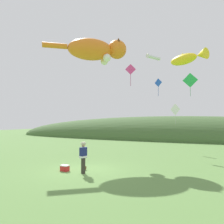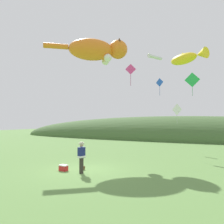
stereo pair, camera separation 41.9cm
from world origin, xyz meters
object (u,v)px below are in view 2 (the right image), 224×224
(kite_tube_streamer, at_px, (155,57))
(kite_diamond_pink, at_px, (131,70))
(kite_spool, at_px, (83,168))
(kite_diamond_green, at_px, (192,80))
(kite_giant_cat, at_px, (97,50))
(picnic_cooler, at_px, (63,168))
(kite_diamond_blue, at_px, (160,83))
(festival_attendant, at_px, (81,156))
(kite_diamond_white, at_px, (177,110))
(kite_fish_windsock, at_px, (187,58))

(kite_tube_streamer, relative_size, kite_diamond_pink, 1.03)
(kite_spool, relative_size, kite_diamond_green, 0.10)
(kite_giant_cat, bearing_deg, kite_spool, -66.57)
(picnic_cooler, relative_size, kite_diamond_pink, 0.29)
(kite_diamond_blue, bearing_deg, kite_diamond_pink, -100.99)
(festival_attendant, bearing_deg, picnic_cooler, 178.04)
(kite_giant_cat, distance_m, kite_diamond_white, 9.87)
(picnic_cooler, relative_size, kite_diamond_white, 0.24)
(kite_giant_cat, xyz_separation_m, kite_diamond_pink, (3.97, -1.52, -2.60))
(kite_tube_streamer, xyz_separation_m, kite_diamond_pink, (-0.33, -5.97, -2.57))
(kite_diamond_pink, bearing_deg, kite_diamond_blue, 79.01)
(kite_diamond_pink, bearing_deg, kite_diamond_white, 70.62)
(picnic_cooler, height_order, kite_diamond_white, kite_diamond_white)
(kite_diamond_green, bearing_deg, picnic_cooler, -114.21)
(kite_diamond_blue, bearing_deg, kite_spool, -102.90)
(kite_diamond_green, distance_m, kite_diamond_blue, 3.78)
(kite_diamond_green, distance_m, kite_diamond_white, 3.53)
(kite_diamond_green, xyz_separation_m, kite_diamond_white, (-1.40, -1.00, -3.08))
(picnic_cooler, bearing_deg, kite_diamond_pink, 68.42)
(kite_diamond_blue, height_order, kite_diamond_pink, kite_diamond_pink)
(kite_spool, distance_m, picnic_cooler, 1.17)
(kite_fish_windsock, bearing_deg, kite_tube_streamer, 123.52)
(picnic_cooler, distance_m, kite_giant_cat, 11.91)
(kite_spool, xyz_separation_m, kite_diamond_blue, (2.27, 9.91, 6.64))
(picnic_cooler, bearing_deg, festival_attendant, -1.96)
(kite_spool, bearing_deg, kite_giant_cat, 113.43)
(picnic_cooler, height_order, kite_tube_streamer, kite_tube_streamer)
(festival_attendant, bearing_deg, kite_diamond_green, 70.78)
(festival_attendant, relative_size, kite_spool, 7.34)
(kite_diamond_blue, bearing_deg, festival_attendant, -99.85)
(kite_fish_windsock, height_order, kite_diamond_blue, kite_fish_windsock)
(kite_spool, distance_m, kite_giant_cat, 11.72)
(kite_diamond_green, xyz_separation_m, kite_diamond_blue, (-2.76, -2.54, -0.48))
(kite_spool, height_order, kite_diamond_blue, kite_diamond_blue)
(picnic_cooler, xyz_separation_m, kite_tube_streamer, (2.50, 11.45, 9.45))
(kite_spool, relative_size, kite_fish_windsock, 0.08)
(festival_attendant, distance_m, kite_tube_streamer, 14.45)
(festival_attendant, height_order, kite_giant_cat, kite_giant_cat)
(kite_spool, bearing_deg, kite_diamond_pink, 75.04)
(kite_fish_windsock, xyz_separation_m, kite_tube_streamer, (-3.94, 5.95, 2.19))
(kite_diamond_blue, bearing_deg, kite_diamond_white, 48.65)
(kite_diamond_white, height_order, kite_diamond_pink, kite_diamond_pink)
(kite_tube_streamer, bearing_deg, kite_diamond_white, 20.24)
(kite_spool, height_order, kite_diamond_pink, kite_diamond_pink)
(kite_diamond_white, distance_m, kite_diamond_pink, 7.69)
(kite_spool, distance_m, kite_diamond_green, 15.19)
(kite_tube_streamer, bearing_deg, picnic_cooler, -102.30)
(festival_attendant, xyz_separation_m, kite_giant_cat, (-3.12, 7.04, 8.70))
(picnic_cooler, distance_m, kite_diamond_pink, 9.05)
(kite_giant_cat, distance_m, kite_tube_streamer, 6.19)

